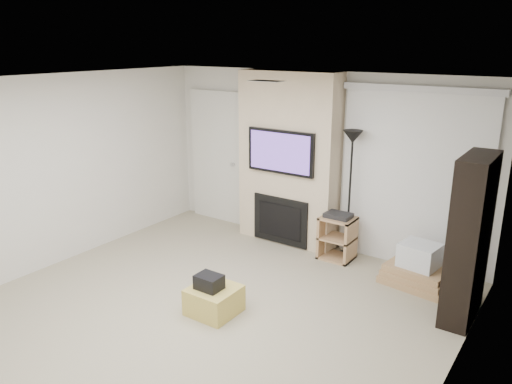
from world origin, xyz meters
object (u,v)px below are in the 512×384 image
Objects in this scene: ottoman at (214,300)px; bookshelf at (469,239)px; av_stand at (337,235)px; box_stack at (418,269)px; floor_lamp at (352,159)px.

bookshelf reaches higher than ottoman.
av_stand is 1.18m from box_stack.
floor_lamp is 1.64m from box_stack.
box_stack is (1.08, -0.28, -1.20)m from floor_lamp.
floor_lamp is 2.69× the size of av_stand.
box_stack is (1.16, -0.14, -0.14)m from av_stand.
av_stand is at bearing 160.92° from bookshelf.
floor_lamp is at bearing 61.45° from av_stand.
ottoman is 2.55m from box_stack.
floor_lamp is at bearing 155.78° from bookshelf.
box_stack is 1.05m from bookshelf.
floor_lamp is 2.04× the size of box_stack.
bookshelf is at bearing -24.22° from floor_lamp.
ottoman is 0.28× the size of floor_lamp.
bookshelf is at bearing -37.88° from box_stack.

